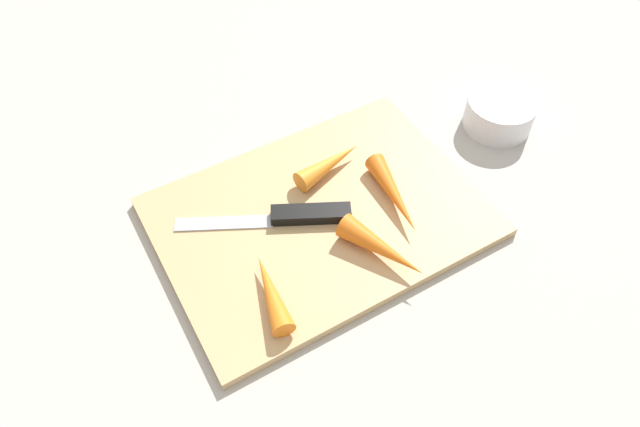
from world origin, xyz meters
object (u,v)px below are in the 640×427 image
(knife, at_px, (301,217))
(carrot_short, at_px, (329,164))
(carrot_long, at_px, (382,249))
(carrot_shortest, at_px, (271,292))
(cutting_board, at_px, (320,217))
(small_bowl, at_px, (499,113))
(carrot_longest, at_px, (394,195))

(knife, bearing_deg, carrot_short, -116.03)
(carrot_long, xyz_separation_m, carrot_shortest, (-0.13, 0.01, -0.00))
(cutting_board, xyz_separation_m, carrot_short, (0.04, 0.05, 0.02))
(carrot_long, bearing_deg, carrot_shortest, -117.45)
(carrot_long, xyz_separation_m, small_bowl, (0.25, 0.10, -0.01))
(cutting_board, distance_m, carrot_long, 0.09)
(small_bowl, bearing_deg, carrot_shortest, -166.36)
(carrot_long, distance_m, carrot_longest, 0.08)
(carrot_shortest, height_order, carrot_longest, same)
(knife, xyz_separation_m, small_bowl, (0.31, 0.02, 0.00))
(carrot_longest, bearing_deg, carrot_long, -34.15)
(carrot_longest, bearing_deg, knife, -95.31)
(cutting_board, height_order, carrot_shortest, carrot_shortest)
(cutting_board, height_order, carrot_short, carrot_short)
(small_bowl, bearing_deg, knife, -176.36)
(carrot_shortest, relative_size, carrot_longest, 0.80)
(carrot_short, bearing_deg, cutting_board, -141.14)
(carrot_shortest, bearing_deg, knife, -35.42)
(carrot_shortest, xyz_separation_m, carrot_longest, (0.18, 0.04, 0.00))
(knife, relative_size, carrot_shortest, 2.07)
(carrot_short, distance_m, small_bowl, 0.24)
(knife, height_order, carrot_longest, carrot_longest)
(knife, bearing_deg, carrot_longest, -167.92)
(carrot_long, bearing_deg, knife, -170.87)
(cutting_board, xyz_separation_m, carrot_longest, (0.08, -0.03, 0.02))
(cutting_board, distance_m, carrot_short, 0.07)
(carrot_short, distance_m, carrot_shortest, 0.19)
(cutting_board, bearing_deg, carrot_shortest, -144.14)
(carrot_shortest, bearing_deg, cutting_board, -43.82)
(cutting_board, distance_m, carrot_shortest, 0.12)
(carrot_longest, bearing_deg, carrot_shortest, -66.40)
(cutting_board, bearing_deg, carrot_longest, -18.17)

